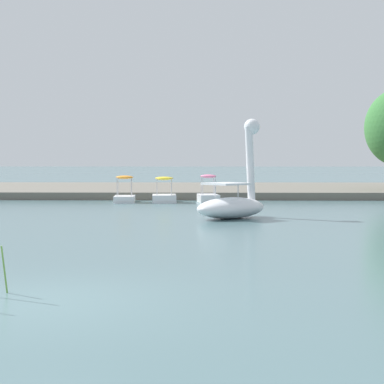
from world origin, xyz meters
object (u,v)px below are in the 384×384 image
(swan_boat, at_px, (233,200))
(pedal_boat_orange, at_px, (125,194))
(pedal_boat_pink, at_px, (208,195))
(pedal_boat_yellow, at_px, (164,195))

(swan_boat, distance_m, pedal_boat_orange, 11.63)
(pedal_boat_pink, xyz_separation_m, pedal_boat_yellow, (-2.52, 0.04, 0.00))
(swan_boat, bearing_deg, pedal_boat_yellow, 108.97)
(swan_boat, distance_m, pedal_boat_yellow, 10.69)
(swan_boat, xyz_separation_m, pedal_boat_yellow, (-3.47, 10.11, -0.34))
(swan_boat, height_order, pedal_boat_orange, swan_boat)
(swan_boat, bearing_deg, pedal_boat_pink, 95.41)
(pedal_boat_orange, bearing_deg, pedal_boat_yellow, 0.09)
(pedal_boat_orange, bearing_deg, swan_boat, -60.36)
(pedal_boat_yellow, bearing_deg, pedal_boat_orange, -179.91)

